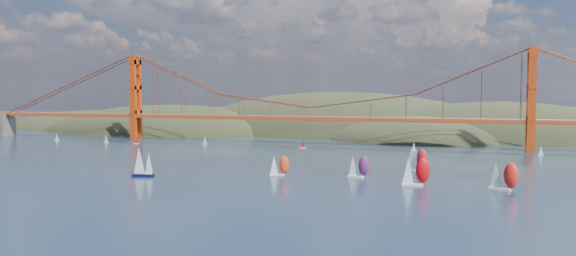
# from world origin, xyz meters

# --- Properties ---
(ground) EXTENTS (1200.00, 1200.00, 0.00)m
(ground) POSITION_xyz_m (0.00, 0.00, 0.00)
(ground) COLOR black
(ground) RESTS_ON ground
(headlands) EXTENTS (725.00, 225.00, 96.00)m
(headlands) POSITION_xyz_m (44.95, 278.29, -12.46)
(headlands) COLOR black
(headlands) RESTS_ON ground
(bridge) EXTENTS (552.00, 12.00, 55.00)m
(bridge) POSITION_xyz_m (-1.75, 180.00, 32.23)
(bridge) COLOR #964020
(bridge) RESTS_ON ground
(sloop_navy) EXTENTS (8.19, 5.06, 12.30)m
(sloop_navy) POSITION_xyz_m (-27.92, 40.26, 5.43)
(sloop_navy) COLOR black
(sloop_navy) RESTS_ON ground
(racer_0) EXTENTS (7.62, 4.78, 8.53)m
(racer_0) POSITION_xyz_m (20.27, 57.48, 4.03)
(racer_0) COLOR silver
(racer_0) RESTS_ON ground
(racer_1) EXTENTS (9.58, 4.74, 10.78)m
(racer_1) POSITION_xyz_m (71.12, 49.77, 5.09)
(racer_1) COLOR silver
(racer_1) RESTS_ON ground
(racer_2) EXTENTS (9.48, 6.09, 10.60)m
(racer_2) POSITION_xyz_m (98.74, 49.04, 5.01)
(racer_2) COLOR silver
(racer_2) RESTS_ON ground
(racer_3) EXTENTS (9.13, 5.59, 10.21)m
(racer_3) POSITION_xyz_m (68.67, 84.98, 4.83)
(racer_3) COLOR white
(racer_3) RESTS_ON ground
(racer_rwb) EXTENTS (8.20, 3.65, 9.30)m
(racer_rwb) POSITION_xyz_m (49.57, 61.62, 4.39)
(racer_rwb) COLOR white
(racer_rwb) RESTS_ON ground
(distant_boat_0) EXTENTS (3.00, 2.00, 4.70)m
(distant_boat_0) POSITION_xyz_m (-164.69, 157.49, 2.41)
(distant_boat_0) COLOR silver
(distant_boat_0) RESTS_ON ground
(distant_boat_1) EXTENTS (3.00, 2.00, 4.70)m
(distant_boat_1) POSITION_xyz_m (-124.82, 153.93, 2.41)
(distant_boat_1) COLOR silver
(distant_boat_1) RESTS_ON ground
(distant_boat_2) EXTENTS (3.00, 2.00, 4.70)m
(distant_boat_2) POSITION_xyz_m (-102.55, 152.71, 2.41)
(distant_boat_2) COLOR silver
(distant_boat_2) RESTS_ON ground
(distant_boat_3) EXTENTS (3.00, 2.00, 4.70)m
(distant_boat_3) POSITION_xyz_m (-61.48, 162.14, 2.41)
(distant_boat_3) COLOR silver
(distant_boat_3) RESTS_ON ground
(distant_boat_4) EXTENTS (3.00, 2.00, 4.70)m
(distant_boat_4) POSITION_xyz_m (122.96, 159.20, 2.41)
(distant_boat_4) COLOR silver
(distant_boat_4) RESTS_ON ground
(distant_boat_8) EXTENTS (3.00, 2.00, 4.70)m
(distant_boat_8) POSITION_xyz_m (61.29, 160.36, 2.41)
(distant_boat_8) COLOR silver
(distant_boat_8) RESTS_ON ground
(distant_boat_9) EXTENTS (3.00, 2.00, 4.70)m
(distant_boat_9) POSITION_xyz_m (0.76, 158.17, 2.41)
(distant_boat_9) COLOR silver
(distant_boat_9) RESTS_ON ground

